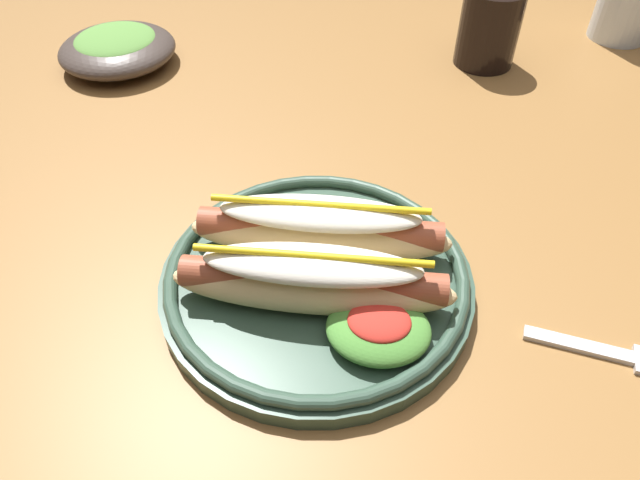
{
  "coord_description": "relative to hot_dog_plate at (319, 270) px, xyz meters",
  "views": [
    {
      "loc": [
        -0.03,
        -0.54,
        1.13
      ],
      "look_at": [
        -0.07,
        -0.18,
        0.77
      ],
      "focal_mm": 32.25,
      "sensor_mm": 36.0,
      "label": 1
    }
  ],
  "objects": [
    {
      "name": "dining_table",
      "position": [
        0.06,
        0.21,
        -0.11
      ],
      "size": [
        1.47,
        0.96,
        0.74
      ],
      "color": "olive",
      "rests_on": "ground_plane"
    },
    {
      "name": "side_bowl",
      "position": [
        -0.32,
        0.38,
        -0.0
      ],
      "size": [
        0.16,
        0.16,
        0.05
      ],
      "color": "#423833",
      "rests_on": "dining_table"
    },
    {
      "name": "ground_plane",
      "position": [
        0.06,
        0.21,
        -0.77
      ],
      "size": [
        8.0,
        8.0,
        0.0
      ],
      "primitive_type": "plane",
      "color": "brown"
    },
    {
      "name": "hot_dog_plate",
      "position": [
        0.0,
        0.0,
        0.0
      ],
      "size": [
        0.27,
        0.27,
        0.08
      ],
      "color": "#334C3D",
      "rests_on": "dining_table"
    },
    {
      "name": "soda_cup",
      "position": [
        0.19,
        0.44,
        0.02
      ],
      "size": [
        0.08,
        0.08,
        0.1
      ],
      "primitive_type": "cylinder",
      "color": "black",
      "rests_on": "dining_table"
    },
    {
      "name": "fork",
      "position": [
        0.24,
        -0.05,
        -0.02
      ],
      "size": [
        0.12,
        0.04,
        0.0
      ],
      "rotation": [
        0.0,
        0.0,
        -0.21
      ],
      "color": "silver",
      "rests_on": "dining_table"
    }
  ]
}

